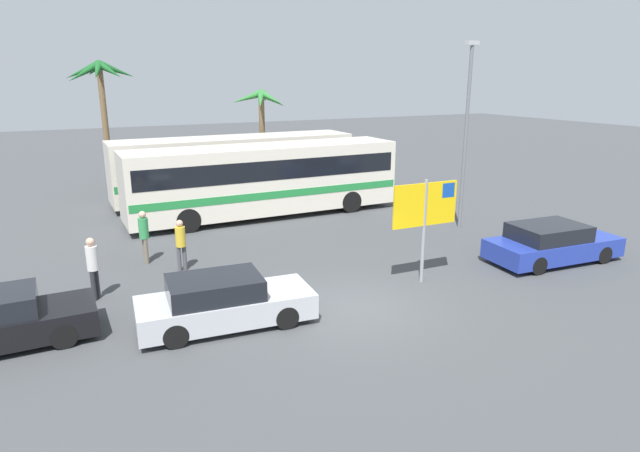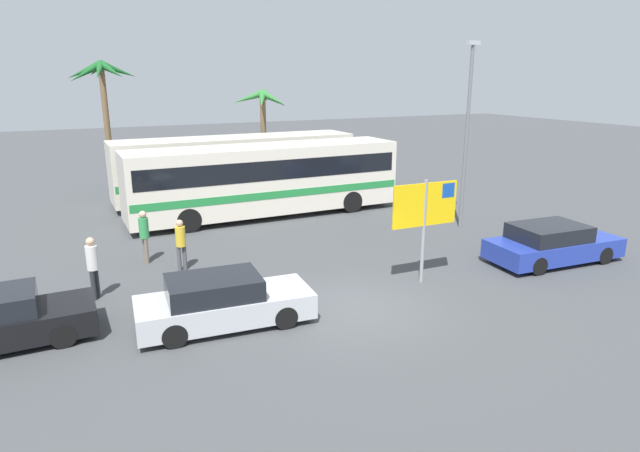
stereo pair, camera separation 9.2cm
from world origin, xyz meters
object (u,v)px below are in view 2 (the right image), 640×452
bus_rear_coach (236,164)px  ferry_sign (426,209)px  car_blue (552,244)px  pedestrian_by_bus (93,263)px  car_silver (222,302)px  bus_front_coach (265,177)px  pedestrian_crossing_lot (181,241)px  pedestrian_near_sign (144,232)px

bus_rear_coach → ferry_sign: 13.91m
car_blue → pedestrian_by_bus: bearing=170.8°
bus_rear_coach → car_silver: (-4.90, -14.03, -1.15)m
bus_front_coach → pedestrian_crossing_lot: 7.50m
ferry_sign → pedestrian_near_sign: 9.31m
car_blue → car_silver: (-11.44, 0.21, -0.00)m
car_silver → pedestrian_near_sign: (-0.97, 5.79, 0.44)m
car_silver → bus_front_coach: bearing=68.6°
ferry_sign → pedestrian_crossing_lot: size_ratio=1.88×
bus_front_coach → bus_rear_coach: 3.99m
car_blue → pedestrian_by_bus: size_ratio=2.58×
car_silver → pedestrian_near_sign: 5.89m
bus_front_coach → car_blue: (6.47, -10.25, -1.15)m
bus_front_coach → ferry_sign: 9.95m
car_silver → bus_rear_coach: bearing=75.7°
car_blue → car_silver: 11.44m
bus_front_coach → pedestrian_by_bus: 10.32m
pedestrian_by_bus → car_silver: bearing=-13.0°
car_silver → pedestrian_near_sign: bearing=104.5°
ferry_sign → car_silver: ferry_sign is taller
bus_rear_coach → ferry_sign: bearing=-83.9°
car_silver → pedestrian_by_bus: bearing=135.4°
pedestrian_by_bus → pedestrian_near_sign: 3.11m
bus_front_coach → car_blue: bearing=-57.7°
bus_rear_coach → pedestrian_crossing_lot: size_ratio=7.15×
ferry_sign → pedestrian_crossing_lot: bearing=148.1°
ferry_sign → pedestrian_by_bus: ferry_sign is taller
bus_front_coach → ferry_sign: size_ratio=3.81×
pedestrian_by_bus → ferry_sign: bearing=18.3°
pedestrian_crossing_lot → bus_front_coach: bearing=136.2°
pedestrian_by_bus → pedestrian_crossing_lot: bearing=61.7°
bus_front_coach → car_silver: bus_front_coach is taller
car_blue → pedestrian_near_sign: pedestrian_near_sign is taller
ferry_sign → pedestrian_crossing_lot: 7.83m
car_silver → pedestrian_near_sign: pedestrian_near_sign is taller
car_silver → pedestrian_by_bus: (-2.76, 3.24, 0.45)m
bus_rear_coach → car_blue: bearing=-65.3°
car_silver → pedestrian_crossing_lot: pedestrian_crossing_lot is taller
pedestrian_by_bus → pedestrian_near_sign: size_ratio=1.00×
pedestrian_crossing_lot → car_silver: bearing=-1.2°
car_silver → ferry_sign: bearing=6.9°
pedestrian_crossing_lot → pedestrian_near_sign: bearing=-145.4°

